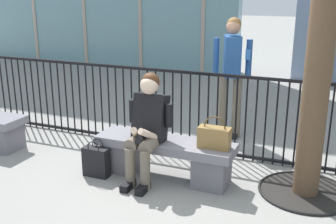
% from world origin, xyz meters
% --- Properties ---
extents(ground_plane, '(60.00, 60.00, 0.00)m').
position_xyz_m(ground_plane, '(0.00, 0.00, 0.00)').
color(ground_plane, gray).
extents(stone_bench, '(1.60, 0.44, 0.45)m').
position_xyz_m(stone_bench, '(0.00, 0.00, 0.27)').
color(stone_bench, slate).
rests_on(stone_bench, ground).
extents(seated_person_with_phone, '(0.52, 0.66, 1.21)m').
position_xyz_m(seated_person_with_phone, '(-0.15, -0.13, 0.65)').
color(seated_person_with_phone, '#6B6051').
rests_on(seated_person_with_phone, ground).
extents(handbag_on_bench, '(0.34, 0.15, 0.35)m').
position_xyz_m(handbag_on_bench, '(0.58, -0.01, 0.57)').
color(handbag_on_bench, olive).
rests_on(handbag_on_bench, stone_bench).
extents(shopping_bag, '(0.31, 0.13, 0.44)m').
position_xyz_m(shopping_bag, '(-0.73, -0.29, 0.18)').
color(shopping_bag, black).
rests_on(shopping_bag, ground).
extents(bystander_at_railing, '(0.55, 0.43, 1.71)m').
position_xyz_m(bystander_at_railing, '(0.33, 1.63, 1.00)').
color(bystander_at_railing, '#6B6051').
rests_on(bystander_at_railing, ground).
extents(plaza_railing, '(8.77, 0.04, 1.09)m').
position_xyz_m(plaza_railing, '(0.00, 0.83, 0.55)').
color(plaza_railing, black).
rests_on(plaza_railing, ground).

